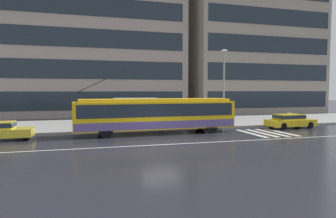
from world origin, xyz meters
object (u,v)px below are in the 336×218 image
at_px(pedestrian_approaching_curb, 162,110).
at_px(pedestrian_at_shelter, 158,107).
at_px(trolleybus, 156,114).
at_px(pedestrian_walking_past, 107,110).
at_px(street_lamp, 224,81).
at_px(taxi_ahead_of_bus, 290,120).
at_px(bus_shelter, 135,105).
at_px(pedestrian_waiting_by_pole, 202,116).

bearing_deg(pedestrian_approaching_curb, pedestrian_at_shelter, 97.05).
bearing_deg(trolleybus, pedestrian_walking_past, 149.19).
xyz_separation_m(pedestrian_walking_past, street_lamp, (10.45, -0.11, 2.46)).
bearing_deg(street_lamp, trolleybus, -163.00).
relative_size(trolleybus, taxi_ahead_of_bus, 2.96).
distance_m(trolleybus, bus_shelter, 3.59).
relative_size(pedestrian_at_shelter, street_lamp, 0.30).
xyz_separation_m(trolleybus, pedestrian_approaching_curb, (1.09, 2.53, 0.15)).
distance_m(pedestrian_at_shelter, street_lamp, 6.41).
bearing_deg(trolleybus, street_lamp, 17.00).
bearing_deg(bus_shelter, pedestrian_waiting_by_pole, -10.68).
distance_m(taxi_ahead_of_bus, pedestrian_walking_past, 16.08).
bearing_deg(street_lamp, bus_shelter, 170.79).
height_order(trolleybus, street_lamp, street_lamp).
relative_size(trolleybus, pedestrian_approaching_curb, 6.85).
height_order(pedestrian_walking_past, street_lamp, street_lamp).
xyz_separation_m(pedestrian_at_shelter, pedestrian_waiting_by_pole, (3.80, -1.21, -0.78)).
relative_size(bus_shelter, pedestrian_at_shelter, 1.79).
bearing_deg(bus_shelter, street_lamp, -9.21).
distance_m(bus_shelter, pedestrian_approaching_curb, 2.42).
relative_size(pedestrian_approaching_curb, pedestrian_walking_past, 0.95).
bearing_deg(taxi_ahead_of_bus, pedestrian_waiting_by_pole, 162.77).
relative_size(trolleybus, bus_shelter, 3.55).
bearing_deg(pedestrian_approaching_curb, street_lamp, -4.56).
relative_size(pedestrian_walking_past, pedestrian_waiting_by_pole, 1.28).
distance_m(pedestrian_walking_past, street_lamp, 10.73).
distance_m(taxi_ahead_of_bus, pedestrian_approaching_curb, 11.46).
bearing_deg(pedestrian_approaching_curb, trolleybus, -113.43).
height_order(taxi_ahead_of_bus, street_lamp, street_lamp).
bearing_deg(pedestrian_at_shelter, street_lamp, -13.33).
height_order(bus_shelter, pedestrian_walking_past, bus_shelter).
distance_m(taxi_ahead_of_bus, bus_shelter, 13.86).
bearing_deg(trolleybus, pedestrian_approaching_curb, 66.57).
bearing_deg(trolleybus, bus_shelter, 108.79).
relative_size(taxi_ahead_of_bus, bus_shelter, 1.20).
distance_m(bus_shelter, pedestrian_waiting_by_pole, 6.11).
height_order(pedestrian_approaching_curb, street_lamp, street_lamp).
bearing_deg(taxi_ahead_of_bus, trolleybus, 179.70).
height_order(taxi_ahead_of_bus, bus_shelter, bus_shelter).
bearing_deg(pedestrian_at_shelter, taxi_ahead_of_bus, -17.36).
bearing_deg(taxi_ahead_of_bus, bus_shelter, 165.63).
distance_m(trolleybus, pedestrian_waiting_by_pole, 5.30).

